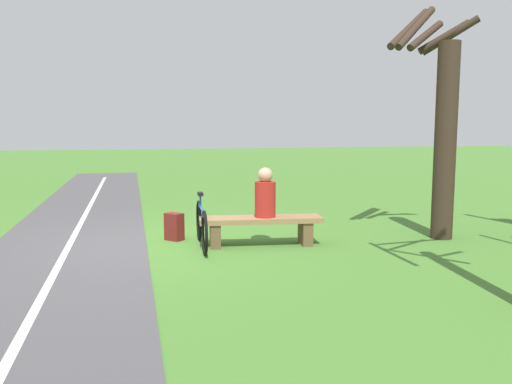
% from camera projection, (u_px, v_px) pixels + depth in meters
% --- Properties ---
extents(ground_plane, '(80.00, 80.00, 0.00)m').
position_uv_depth(ground_plane, '(148.00, 245.00, 8.12)').
color(ground_plane, '#477A2D').
extents(paved_path, '(3.30, 36.05, 0.02)m').
position_uv_depth(paved_path, '(5.00, 367.00, 3.94)').
color(paved_path, '#4C494C').
rests_on(paved_path, ground_plane).
extents(path_centre_line, '(0.92, 31.99, 0.00)m').
position_uv_depth(path_centre_line, '(5.00, 366.00, 3.94)').
color(path_centre_line, silver).
rests_on(path_centre_line, paved_path).
extents(bench, '(1.97, 0.74, 0.46)m').
position_uv_depth(bench, '(261.00, 225.00, 8.07)').
color(bench, '#937047').
rests_on(bench, ground_plane).
extents(person_seated, '(0.37, 0.37, 0.78)m').
position_uv_depth(person_seated, '(265.00, 195.00, 8.02)').
color(person_seated, '#B2231E').
rests_on(person_seated, bench).
extents(bicycle, '(0.17, 1.72, 0.84)m').
position_uv_depth(bicycle, '(202.00, 225.00, 7.95)').
color(bicycle, black).
rests_on(bicycle, ground_plane).
extents(backpack, '(0.33, 0.34, 0.45)m').
position_uv_depth(backpack, '(174.00, 227.00, 8.47)').
color(backpack, maroon).
rests_on(backpack, ground_plane).
extents(tree_near_bench, '(1.70, 1.22, 3.98)m').
position_uv_depth(tree_near_bench, '(442.00, 121.00, 8.48)').
color(tree_near_bench, '#38281E').
rests_on(tree_near_bench, ground_plane).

